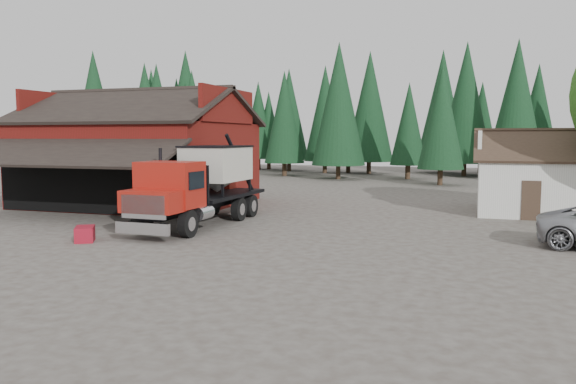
% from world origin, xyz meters
% --- Properties ---
extents(ground, '(120.00, 120.00, 0.00)m').
position_xyz_m(ground, '(0.00, 0.00, 0.00)').
color(ground, '#443C35').
rests_on(ground, ground).
extents(red_barn, '(12.80, 13.63, 7.18)m').
position_xyz_m(red_barn, '(-11.00, 9.90, 2.69)').
color(red_barn, '#611110').
rests_on(red_barn, ground).
extents(farmhouse, '(8.60, 6.42, 4.65)m').
position_xyz_m(farmhouse, '(13.00, 13.00, 1.67)').
color(farmhouse, silver).
rests_on(farmhouse, ground).
extents(conifer_backdrop, '(76.00, 16.00, 16.00)m').
position_xyz_m(conifer_backdrop, '(0.00, 42.00, 0.00)').
color(conifer_backdrop, '#103219').
rests_on(conifer_backdrop, ground).
extents(near_pine_a, '(4.40, 4.40, 11.40)m').
position_xyz_m(near_pine_a, '(-22.00, 28.00, 6.39)').
color(near_pine_a, '#382619').
rests_on(near_pine_a, ground).
extents(near_pine_b, '(3.96, 3.96, 10.40)m').
position_xyz_m(near_pine_b, '(6.00, 30.00, 5.89)').
color(near_pine_b, '#382619').
rests_on(near_pine_b, ground).
extents(near_pine_d, '(5.28, 5.28, 13.40)m').
position_xyz_m(near_pine_d, '(-4.00, 34.00, 7.39)').
color(near_pine_d, '#382619').
rests_on(near_pine_d, ground).
extents(feed_truck, '(2.85, 9.67, 4.34)m').
position_xyz_m(feed_truck, '(-3.49, 3.48, 2.03)').
color(feed_truck, black).
rests_on(feed_truck, ground).
extents(equip_box, '(1.18, 1.30, 0.60)m').
position_xyz_m(equip_box, '(-6.00, -1.77, 0.30)').
color(equip_box, maroon).
rests_on(equip_box, ground).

